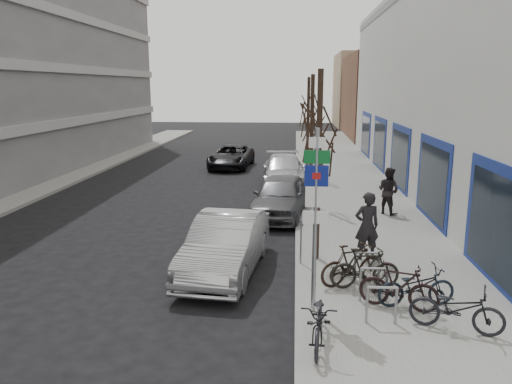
% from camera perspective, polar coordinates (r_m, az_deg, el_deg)
% --- Properties ---
extents(ground, '(120.00, 120.00, 0.00)m').
position_cam_1_polar(ground, '(11.70, -5.67, -13.57)').
color(ground, black).
rests_on(ground, ground).
extents(sidewalk_east, '(5.00, 70.00, 0.15)m').
position_cam_1_polar(sidewalk_east, '(21.12, 11.35, -1.80)').
color(sidewalk_east, slate).
rests_on(sidewalk_east, ground).
extents(brick_building_far, '(12.00, 14.00, 8.00)m').
position_cam_1_polar(brick_building_far, '(51.58, 17.20, 10.36)').
color(brick_building_far, brown).
rests_on(brick_building_far, ground).
extents(tan_building_far, '(13.00, 12.00, 9.00)m').
position_cam_1_polar(tan_building_far, '(66.39, 14.85, 11.19)').
color(tan_building_far, '#937A5B').
rests_on(tan_building_far, ground).
extents(highway_sign_pole, '(0.55, 0.10, 4.20)m').
position_cam_1_polar(highway_sign_pole, '(10.69, 6.82, -2.06)').
color(highway_sign_pole, gray).
rests_on(highway_sign_pole, ground).
extents(bike_rack, '(0.66, 2.26, 0.83)m').
position_cam_1_polar(bike_rack, '(11.96, 13.30, -9.82)').
color(bike_rack, gray).
rests_on(bike_rack, sidewalk_east).
extents(tree_near, '(1.80, 1.80, 5.50)m').
position_cam_1_polar(tree_near, '(13.92, 7.28, 8.07)').
color(tree_near, black).
rests_on(tree_near, ground).
extents(tree_mid, '(1.80, 1.80, 5.50)m').
position_cam_1_polar(tree_mid, '(20.40, 6.44, 9.33)').
color(tree_mid, black).
rests_on(tree_mid, ground).
extents(tree_far, '(1.80, 1.80, 5.50)m').
position_cam_1_polar(tree_far, '(26.90, 6.01, 9.98)').
color(tree_far, black).
rests_on(tree_far, ground).
extents(meter_front, '(0.10, 0.08, 1.27)m').
position_cam_1_polar(meter_front, '(14.00, 5.17, -5.17)').
color(meter_front, gray).
rests_on(meter_front, sidewalk_east).
extents(meter_mid, '(0.10, 0.08, 1.27)m').
position_cam_1_polar(meter_mid, '(19.32, 5.03, -0.34)').
color(meter_mid, gray).
rests_on(meter_mid, sidewalk_east).
extents(meter_back, '(0.10, 0.08, 1.27)m').
position_cam_1_polar(meter_back, '(24.72, 4.94, 2.39)').
color(meter_back, gray).
rests_on(meter_back, sidewalk_east).
extents(bike_near_left, '(0.72, 1.91, 1.14)m').
position_cam_1_polar(bike_near_left, '(9.90, 7.28, -13.99)').
color(bike_near_left, black).
rests_on(bike_near_left, sidewalk_east).
extents(bike_near_right, '(1.86, 1.08, 1.08)m').
position_cam_1_polar(bike_near_right, '(11.70, 16.04, -10.30)').
color(bike_near_right, black).
rests_on(bike_near_right, sidewalk_east).
extents(bike_mid_curb, '(1.86, 0.85, 1.09)m').
position_cam_1_polar(bike_mid_curb, '(11.97, 17.86, -9.88)').
color(bike_mid_curb, black).
rests_on(bike_mid_curb, sidewalk_east).
extents(bike_mid_inner, '(1.79, 0.73, 1.06)m').
position_cam_1_polar(bike_mid_inner, '(12.64, 12.33, -8.47)').
color(bike_mid_inner, black).
rests_on(bike_mid_inner, sidewalk_east).
extents(bike_far_curb, '(1.93, 1.12, 1.13)m').
position_cam_1_polar(bike_far_curb, '(11.10, 21.97, -11.85)').
color(bike_far_curb, black).
rests_on(bike_far_curb, sidewalk_east).
extents(bike_far_inner, '(1.85, 1.27, 1.09)m').
position_cam_1_polar(bike_far_inner, '(12.78, 10.96, -8.08)').
color(bike_far_inner, black).
rests_on(bike_far_inner, sidewalk_east).
extents(parked_car_front, '(2.15, 4.97, 1.59)m').
position_cam_1_polar(parked_car_front, '(13.71, -3.50, -6.04)').
color(parked_car_front, '#AEAEB3').
rests_on(parked_car_front, ground).
extents(parked_car_mid, '(2.55, 4.98, 1.62)m').
position_cam_1_polar(parked_car_mid, '(19.55, 2.82, -0.48)').
color(parked_car_mid, '#505156').
rests_on(parked_car_mid, ground).
extents(parked_car_back, '(2.52, 5.45, 1.54)m').
position_cam_1_polar(parked_car_back, '(25.70, 3.25, 2.45)').
color(parked_car_back, '#B7B8BC').
rests_on(parked_car_back, ground).
extents(lane_car, '(2.66, 5.22, 1.41)m').
position_cam_1_polar(lane_car, '(31.38, -2.83, 4.09)').
color(lane_car, black).
rests_on(lane_car, ground).
extents(pedestrian_near, '(0.80, 0.61, 1.97)m').
position_cam_1_polar(pedestrian_near, '(14.58, 12.56, -3.80)').
color(pedestrian_near, black).
rests_on(pedestrian_near, sidewalk_east).
extents(pedestrian_far, '(0.81, 0.80, 1.85)m').
position_cam_1_polar(pedestrian_far, '(19.98, 14.88, 0.17)').
color(pedestrian_far, black).
rests_on(pedestrian_far, sidewalk_east).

